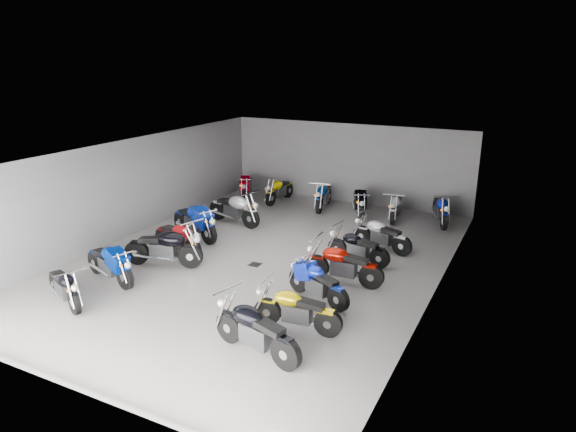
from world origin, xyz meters
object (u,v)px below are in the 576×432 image
Objects in this scene: motorcycle_right_a at (255,330)px; motorcycle_right_e at (357,247)px; motorcycle_left_c at (164,248)px; motorcycle_back_d at (359,202)px; motorcycle_back_e at (396,207)px; motorcycle_left_d at (178,238)px; motorcycle_left_e at (195,221)px; motorcycle_right_c at (317,283)px; motorcycle_right_f at (381,235)px; motorcycle_back_f at (441,209)px; motorcycle_back_c at (323,196)px; motorcycle_back_a at (247,186)px; motorcycle_left_b at (110,263)px; motorcycle_right_d at (343,265)px; motorcycle_back_b at (279,190)px; motorcycle_left_f at (234,209)px; drain_grate at (255,264)px; motorcycle_left_a at (64,286)px; motorcycle_right_b at (296,310)px.

motorcycle_right_a is 1.12× the size of motorcycle_right_e.
motorcycle_left_c is 1.07× the size of motorcycle_back_d.
motorcycle_right_e is 0.97× the size of motorcycle_back_e.
motorcycle_back_e is at bearing 157.76° from motorcycle_left_d.
motorcycle_right_c is at bearing 87.77° from motorcycle_left_e.
motorcycle_left_e is at bearing -148.08° from motorcycle_left_d.
motorcycle_right_f is 0.96× the size of motorcycle_back_f.
motorcycle_back_c is at bearing 178.27° from motorcycle_left_d.
motorcycle_back_e is at bearing 155.09° from motorcycle_back_a.
motorcycle_right_d is (5.55, 2.66, 0.00)m from motorcycle_left_b.
motorcycle_back_f is at bearing -3.43° from motorcycle_right_f.
motorcycle_left_c reaches higher than motorcycle_right_e.
motorcycle_back_b is at bearing 71.80° from motorcycle_right_f.
motorcycle_left_e reaches higher than motorcycle_back_a.
motorcycle_left_b is at bearing 8.99° from motorcycle_left_f.
motorcycle_back_f is at bearing 123.36° from motorcycle_left_c.
motorcycle_left_f reaches higher than motorcycle_back_e.
motorcycle_left_e is 1.05× the size of motorcycle_right_d.
motorcycle_right_d is at bearing -0.85° from drain_grate.
motorcycle_right_a is 9.93m from motorcycle_back_d.
motorcycle_left_a is 5.69m from motorcycle_right_b.
motorcycle_back_d reaches higher than motorcycle_back_b.
motorcycle_right_b reaches higher than motorcycle_back_e.
motorcycle_back_a is at bearing -156.68° from motorcycle_left_b.
motorcycle_left_d is 1.11× the size of motorcycle_right_c.
motorcycle_back_d reaches higher than motorcycle_right_e.
motorcycle_left_d reaches higher than motorcycle_right_c.
motorcycle_right_c is 9.88m from motorcycle_back_a.
motorcycle_right_a is 5.49m from motorcycle_right_e.
motorcycle_left_e is 5.49m from motorcycle_right_e.
motorcycle_back_c reaches higher than motorcycle_right_b.
motorcycle_left_f is (0.31, 7.11, 0.10)m from motorcycle_left_a.
motorcycle_left_e is 1.04× the size of motorcycle_right_a.
motorcycle_back_e is (4.69, 7.27, -0.07)m from motorcycle_left_c.
motorcycle_back_d is (1.57, -0.31, 0.02)m from motorcycle_back_c.
motorcycle_left_c is at bearing 16.19° from motorcycle_left_f.
motorcycle_left_a is 3.90m from motorcycle_left_d.
motorcycle_right_a reaches higher than motorcycle_back_b.
motorcycle_right_e is (-0.09, 4.25, -0.02)m from motorcycle_right_b.
motorcycle_left_f reaches higher than motorcycle_left_c.
motorcycle_back_f reaches higher than drain_grate.
motorcycle_back_c is (2.03, 6.45, 0.00)m from motorcycle_left_d.
motorcycle_right_a is 1.02× the size of motorcycle_back_c.
motorcycle_left_c reaches higher than motorcycle_back_a.
motorcycle_back_c is (-3.13, 8.93, 0.03)m from motorcycle_right_b.
motorcycle_left_e reaches higher than motorcycle_right_d.
motorcycle_right_a reaches higher than motorcycle_right_f.
motorcycle_left_e reaches higher than motorcycle_left_b.
motorcycle_back_b is 0.99× the size of motorcycle_back_d.
motorcycle_right_c reaches higher than drain_grate.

